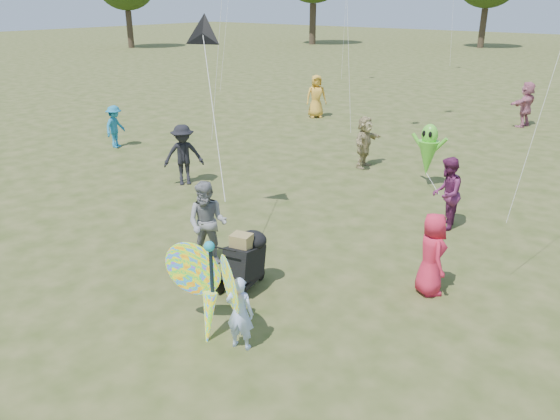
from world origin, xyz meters
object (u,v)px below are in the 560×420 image
object	(u,v)px
child_girl	(240,313)
jogging_stroller	(246,258)
alien_kite	(428,152)
crowd_a	(432,254)
crowd_b	(183,155)
adult_man	(207,223)
crowd_i	(115,127)
butterfly_kite	(210,290)
crowd_d	(365,142)
crowd_e	(446,194)
crowd_g	(316,96)
crowd_j	(526,104)

from	to	relation	value
child_girl	jogging_stroller	bearing A→B (deg)	-69.67
alien_kite	crowd_a	bearing A→B (deg)	-65.11
crowd_b	alien_kite	size ratio (longest dim) A/B	0.96
adult_man	crowd_a	xyz separation A→B (m)	(3.87, 1.57, -0.08)
crowd_i	butterfly_kite	distance (m)	12.21
crowd_d	alien_kite	distance (m)	2.34
crowd_a	crowd_e	bearing A→B (deg)	-25.93
adult_man	crowd_g	bearing A→B (deg)	89.63
crowd_j	jogging_stroller	xyz separation A→B (m)	(-0.04, -16.70, -0.28)
crowd_i	crowd_b	bearing A→B (deg)	-123.56
crowd_j	alien_kite	xyz separation A→B (m)	(0.07, -9.41, 0.08)
crowd_a	alien_kite	distance (m)	5.94
jogging_stroller	crowd_i	bearing A→B (deg)	142.16
adult_man	butterfly_kite	size ratio (longest dim) A/B	0.93
adult_man	alien_kite	bearing A→B (deg)	52.21
adult_man	crowd_d	world-z (taller)	adult_man
adult_man	jogging_stroller	xyz separation A→B (m)	(1.27, -0.33, -0.21)
crowd_g	crowd_e	bearing A→B (deg)	-90.16
crowd_e	alien_kite	size ratio (longest dim) A/B	0.95
crowd_i	jogging_stroller	size ratio (longest dim) A/B	1.30
crowd_d	crowd_e	size ratio (longest dim) A/B	0.95
child_girl	crowd_j	size ratio (longest dim) A/B	0.65
adult_man	crowd_e	size ratio (longest dim) A/B	1.00
adult_man	alien_kite	distance (m)	7.09
crowd_a	butterfly_kite	distance (m)	3.89
alien_kite	child_girl	bearing A→B (deg)	-83.44
alien_kite	jogging_stroller	bearing A→B (deg)	-90.81
child_girl	adult_man	world-z (taller)	adult_man
crowd_j	jogging_stroller	world-z (taller)	crowd_j
crowd_i	crowd_j	bearing A→B (deg)	-58.66
child_girl	crowd_g	distance (m)	16.77
crowd_i	alien_kite	xyz separation A→B (m)	(10.19, 2.67, 0.25)
crowd_a	crowd_e	distance (m)	3.05
crowd_g	crowd_j	distance (m)	8.41
jogging_stroller	butterfly_kite	distance (m)	1.51
crowd_g	crowd_j	size ratio (longest dim) A/B	1.01
crowd_g	crowd_i	world-z (taller)	crowd_g
crowd_e	alien_kite	xyz separation A→B (m)	(-1.56, 2.48, 0.15)
adult_man	crowd_e	xyz separation A→B (m)	(2.93, 4.47, -0.00)
crowd_b	crowd_i	size ratio (longest dim) A/B	1.17
adult_man	alien_kite	world-z (taller)	alien_kite
crowd_a	crowd_i	size ratio (longest dim) A/B	1.03
child_girl	jogging_stroller	xyz separation A→B (m)	(-1.10, 1.36, 0.03)
crowd_e	crowd_j	xyz separation A→B (m)	(-1.62, 11.89, 0.07)
child_girl	crowd_e	xyz separation A→B (m)	(0.56, 6.17, 0.24)
crowd_i	alien_kite	world-z (taller)	alien_kite
crowd_d	butterfly_kite	bearing A→B (deg)	-168.71
crowd_a	butterfly_kite	world-z (taller)	butterfly_kite
crowd_g	crowd_i	bearing A→B (deg)	-155.27
alien_kite	crowd_b	bearing A→B (deg)	-143.38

